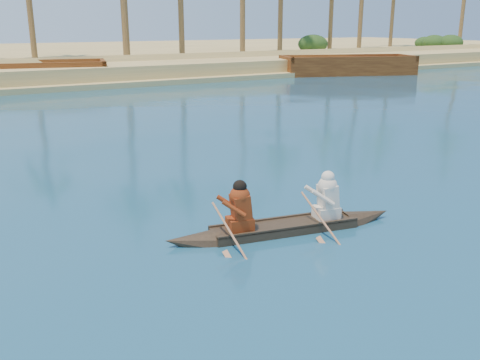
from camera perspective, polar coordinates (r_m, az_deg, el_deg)
ground at (r=14.86m, az=-0.78°, el=0.25°), size 160.00×160.00×0.00m
shrub_cluster at (r=44.52m, az=-22.05°, el=11.46°), size 100.00×6.00×2.40m
canoe at (r=11.02m, az=4.75°, el=-4.21°), size 5.05×1.59×1.38m
barge_mid at (r=39.95m, az=-22.52°, el=10.21°), size 12.11×6.48×1.92m
barge_right at (r=46.42m, az=11.39°, el=11.77°), size 11.49×7.07×1.82m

